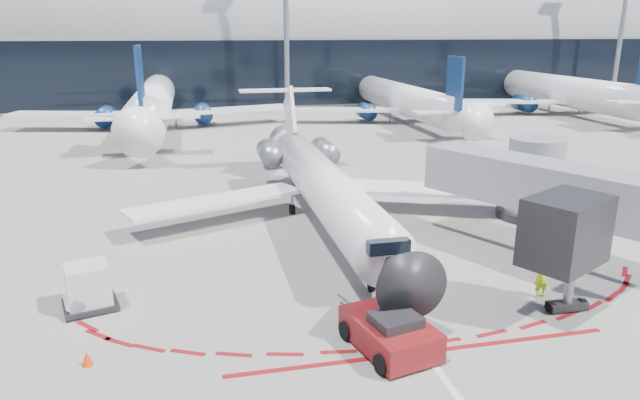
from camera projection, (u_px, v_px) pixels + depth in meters
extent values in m
plane|color=gray|center=(342.00, 239.00, 30.67)|extent=(260.00, 260.00, 0.00)
cube|color=silver|center=(333.00, 227.00, 32.54)|extent=(0.25, 40.00, 0.01)
cube|color=maroon|center=(424.00, 352.00, 19.91)|extent=(14.00, 0.25, 0.01)
cube|color=gray|center=(238.00, 68.00, 90.05)|extent=(150.00, 24.00, 10.00)
cylinder|color=gray|center=(237.00, 36.00, 88.62)|extent=(150.00, 24.00, 24.00)
cube|color=black|center=(246.00, 74.00, 78.78)|extent=(150.00, 0.20, 9.00)
cube|color=#92939A|center=(548.00, 187.00, 27.30)|extent=(8.22, 12.61, 2.30)
cube|color=black|center=(565.00, 231.00, 21.30)|extent=(3.86, 3.44, 2.60)
cylinder|color=gray|center=(570.00, 283.00, 22.52)|extent=(0.36, 0.36, 2.40)
cube|color=black|center=(567.00, 305.00, 22.80)|extent=(1.60, 0.60, 0.30)
cylinder|color=#92939A|center=(534.00, 178.00, 33.65)|extent=(3.20, 3.20, 4.80)
cylinder|color=black|center=(530.00, 213.00, 34.26)|extent=(4.00, 4.00, 0.50)
cylinder|color=gray|center=(286.00, 16.00, 73.04)|extent=(0.70, 0.70, 25.00)
cylinder|color=gray|center=(623.00, 18.00, 83.42)|extent=(0.70, 0.70, 25.00)
cylinder|color=white|center=(324.00, 187.00, 32.26)|extent=(2.63, 21.43, 2.63)
cone|color=black|center=(398.00, 271.00, 20.95)|extent=(2.63, 2.73, 2.63)
cone|color=white|center=(288.00, 145.00, 43.92)|extent=(2.63, 3.51, 2.63)
cube|color=black|center=(385.00, 243.00, 22.26)|extent=(1.66, 1.36, 0.54)
cube|color=white|center=(216.00, 201.00, 32.62)|extent=(10.44, 6.19, 0.30)
cube|color=white|center=(414.00, 189.00, 35.13)|extent=(10.44, 6.19, 0.30)
cube|color=white|center=(290.00, 117.00, 42.34)|extent=(0.24, 4.57, 4.65)
cube|color=white|center=(285.00, 90.00, 43.76)|extent=(7.02, 1.56, 0.16)
cylinder|color=slate|center=(269.00, 153.00, 39.79)|extent=(1.46, 3.31, 1.46)
cylinder|color=slate|center=(325.00, 151.00, 40.62)|extent=(1.46, 3.31, 1.46)
cylinder|color=black|center=(371.00, 286.00, 24.45)|extent=(0.21, 0.55, 0.55)
cylinder|color=black|center=(292.00, 209.00, 34.80)|extent=(0.29, 0.62, 0.62)
cylinder|color=black|center=(339.00, 206.00, 35.40)|extent=(0.29, 0.62, 0.62)
cylinder|color=gray|center=(371.00, 280.00, 24.37)|extent=(0.18, 0.18, 1.07)
cube|color=#5F0D10|center=(390.00, 333.00, 19.97)|extent=(2.97, 3.95, 0.99)
cube|color=black|center=(396.00, 320.00, 19.49)|extent=(1.81, 1.65, 0.39)
cylinder|color=gray|center=(355.00, 309.00, 22.12)|extent=(0.77, 2.82, 0.11)
cylinder|color=black|center=(382.00, 364.00, 18.55)|extent=(0.46, 0.76, 0.71)
cylinder|color=black|center=(435.00, 349.00, 19.43)|extent=(0.46, 0.76, 0.71)
cylinder|color=black|center=(347.00, 330.00, 20.65)|extent=(0.46, 0.76, 0.71)
cylinder|color=black|center=(395.00, 318.00, 21.53)|extent=(0.46, 0.76, 0.71)
imported|color=#C8F319|center=(541.00, 276.00, 23.75)|extent=(0.78, 0.59, 1.94)
cube|color=black|center=(90.00, 305.00, 22.96)|extent=(2.40, 2.19, 0.22)
cube|color=silver|center=(88.00, 284.00, 22.70)|extent=(1.96, 1.89, 1.62)
cylinder|color=black|center=(71.00, 318.00, 22.06)|extent=(0.15, 0.22, 0.20)
cylinder|color=black|center=(114.00, 309.00, 22.79)|extent=(0.15, 0.22, 0.20)
cylinder|color=black|center=(68.00, 304.00, 23.17)|extent=(0.15, 0.22, 0.20)
cylinder|color=black|center=(109.00, 296.00, 23.90)|extent=(0.15, 0.22, 0.20)
cone|color=#E83704|center=(87.00, 358.00, 19.05)|extent=(0.38, 0.38, 0.52)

